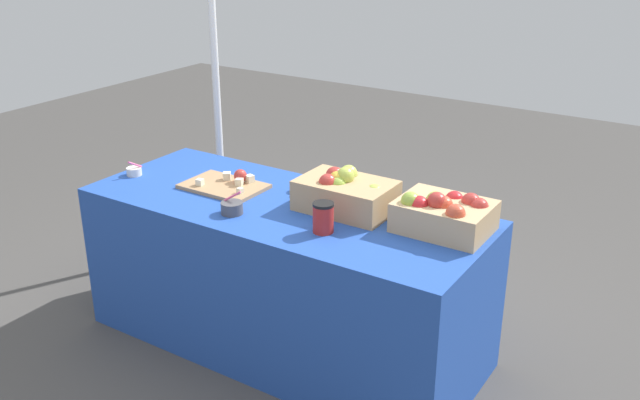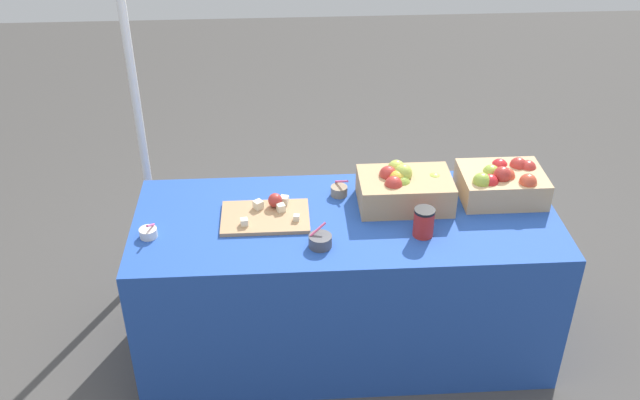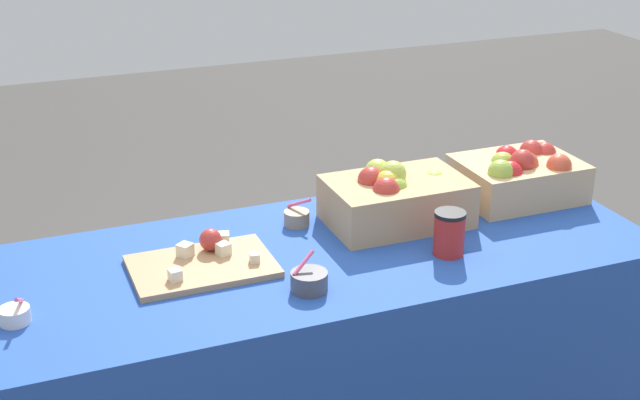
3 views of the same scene
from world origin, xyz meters
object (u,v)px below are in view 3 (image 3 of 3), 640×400
Objects in this scene: apple_crate_left at (519,175)px; apple_crate_middle at (396,198)px; sample_bowl_far at (15,315)px; sample_bowl_near at (309,281)px; coffee_cup at (449,233)px; sample_bowl_mid at (297,218)px; cutting_board_front at (204,262)px.

apple_crate_middle reaches higher than apple_crate_left.
sample_bowl_far is at bearing -171.92° from apple_crate_left.
coffee_cup is at bearing 6.93° from sample_bowl_near.
coffee_cup is at bearing -145.65° from apple_crate_left.
apple_crate_middle reaches higher than sample_bowl_mid.
sample_bowl_mid is at bearing 26.55° from cutting_board_front.
cutting_board_front is at bearing -173.03° from apple_crate_middle.
sample_bowl_far is (-0.51, -0.12, 0.01)m from cutting_board_front.
apple_crate_left reaches higher than sample_bowl_far.
apple_crate_left is 2.92× the size of coffee_cup.
apple_crate_left is 0.50m from coffee_cup.
apple_crate_left is at bearing 34.35° from coffee_cup.
coffee_cup is (0.04, -0.25, -0.02)m from apple_crate_middle.
apple_crate_middle is 4.21× the size of sample_bowl_near.
sample_bowl_far is at bearing 171.21° from sample_bowl_near.
coffee_cup is (0.44, 0.05, 0.04)m from sample_bowl_near.
sample_bowl_far is (-0.84, -0.29, -0.00)m from sample_bowl_mid.
cutting_board_front is (-1.08, -0.11, -0.06)m from apple_crate_left.
sample_bowl_near is at bearing -105.78° from sample_bowl_mid.
sample_bowl_far is (-1.59, -0.23, -0.06)m from apple_crate_left.
sample_bowl_mid is 0.70× the size of coffee_cup.
sample_bowl_mid is (-0.29, 0.09, -0.06)m from apple_crate_middle.
apple_crate_middle is at bearing -17.66° from sample_bowl_mid.
sample_bowl_near is at bearing -173.07° from coffee_cup.
apple_crate_left is 1.09m from cutting_board_front.
coffee_cup reaches higher than cutting_board_front.
sample_bowl_near is (-0.86, -0.34, -0.05)m from apple_crate_left.
sample_bowl_far is at bearing -166.88° from cutting_board_front.
apple_crate_left reaches higher than sample_bowl_near.
coffee_cup reaches higher than sample_bowl_mid.
apple_crate_left reaches higher than sample_bowl_mid.
cutting_board_front is at bearing -153.45° from sample_bowl_mid.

